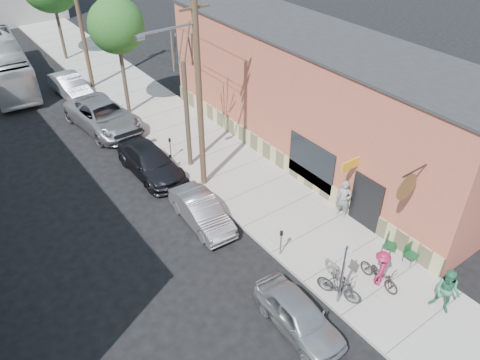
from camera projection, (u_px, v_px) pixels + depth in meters
ground at (232, 276)px, 18.66m from camera, size 120.00×120.00×0.00m
sidewalk at (183, 133)px, 27.91m from camera, size 4.50×58.00×0.15m
cafe_building at (316, 99)px, 24.38m from camera, size 6.60×20.20×6.61m
sign_post at (343, 270)px, 16.45m from camera, size 0.07×0.45×2.80m
parking_meter_near at (281, 239)px, 18.99m from camera, size 0.14×0.14×1.24m
parking_meter_far at (170, 145)px, 25.02m from camera, size 0.14×0.14×1.24m
utility_pole_near at (198, 86)px, 20.57m from camera, size 3.57×0.28×10.00m
utility_pole_far at (78, 11)px, 30.26m from camera, size 1.80×0.28×10.00m
tree_bare at (187, 116)px, 23.39m from camera, size 0.24×0.24×5.72m
tree_leafy_mid at (116, 26)px, 26.83m from camera, size 3.24×3.24×7.13m
patio_chair_a at (390, 245)px, 19.28m from camera, size 0.66×0.66×0.88m
patio_chair_b at (411, 254)px, 18.83m from camera, size 0.51×0.51×0.88m
patron_grey at (344, 199)px, 20.98m from camera, size 0.69×0.81×1.88m
patron_green at (447, 292)px, 16.59m from camera, size 0.92×1.07×1.90m
cyclist at (381, 268)px, 17.71m from camera, size 1.18×0.91×1.60m
cyclist_bike at (379, 274)px, 17.90m from camera, size 0.65×1.83×0.96m
parked_bike_a at (339, 287)px, 17.32m from camera, size 1.08×1.84×1.07m
parked_bike_b at (338, 274)px, 17.87m from camera, size 1.17×2.03×1.01m
car_0 at (299, 315)px, 16.29m from camera, size 1.76×3.95×1.32m
car_1 at (202, 211)px, 20.96m from camera, size 1.61×4.09×1.32m
car_2 at (150, 162)px, 24.19m from camera, size 2.03×4.92×1.42m
car_3 at (104, 116)px, 28.04m from camera, size 3.38×6.28×1.68m
car_4 at (70, 86)px, 31.87m from camera, size 1.79×4.51×1.46m
bus at (5, 64)px, 33.07m from camera, size 3.59×11.03×3.02m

